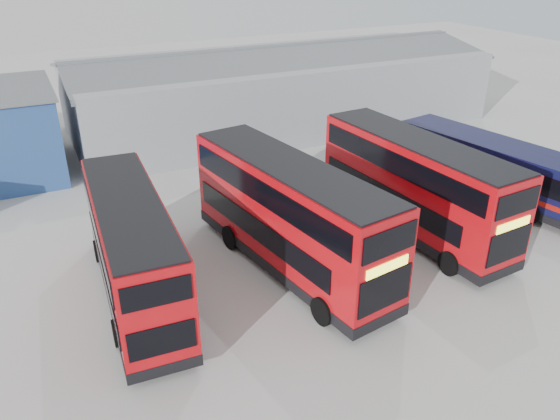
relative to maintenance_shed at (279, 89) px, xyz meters
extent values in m
plane|color=#A2A29D|center=(-8.00, -20.00, -2.60)|extent=(120.00, 120.00, 0.00)
cube|color=#8D929A|center=(0.00, 0.00, -0.10)|extent=(30.00, 12.00, 5.00)
cube|color=#585C61|center=(0.00, -2.80, 2.65)|extent=(30.50, 6.33, 1.29)
cube|color=#585C61|center=(0.00, 2.80, 2.65)|extent=(30.50, 6.33, 1.29)
cube|color=#B80A11|center=(-14.93, -18.28, -0.34)|extent=(2.93, 10.12, 3.86)
cube|color=black|center=(-14.93, -18.28, -2.08)|extent=(2.97, 10.16, 0.43)
cube|color=black|center=(-13.75, -18.73, -0.79)|extent=(0.51, 8.47, 0.90)
cube|color=black|center=(-16.16, -18.60, -0.79)|extent=(0.51, 8.47, 0.90)
cube|color=black|center=(-13.73, -18.35, 0.83)|extent=(0.56, 9.42, 0.90)
cube|color=black|center=(-16.14, -18.21, 0.83)|extent=(0.56, 9.42, 0.90)
cube|color=black|center=(-14.66, -13.27, -0.89)|extent=(2.14, 0.16, 1.29)
cube|color=black|center=(-14.66, -13.27, 0.83)|extent=(2.14, 0.16, 0.90)
cube|color=#F5FB35|center=(-14.66, -13.26, -0.03)|extent=(1.71, 0.13, 0.33)
cube|color=black|center=(-15.21, -23.29, -0.89)|extent=(2.09, 0.16, 1.05)
cube|color=black|center=(-15.21, -23.29, 0.83)|extent=(2.09, 0.16, 0.86)
cube|color=black|center=(-14.93, -18.28, 1.61)|extent=(2.77, 9.96, 0.10)
cylinder|color=black|center=(-13.60, -14.87, -2.11)|extent=(0.36, 1.01, 0.99)
cylinder|color=black|center=(-15.88, -14.75, -2.11)|extent=(0.36, 1.01, 0.99)
cylinder|color=black|center=(-13.93, -20.86, -2.11)|extent=(0.36, 1.01, 0.99)
cylinder|color=black|center=(-16.21, -20.74, -2.11)|extent=(0.36, 1.01, 0.99)
cube|color=#B80A11|center=(-8.57, -18.80, -0.08)|extent=(4.32, 11.41, 4.30)
cube|color=black|center=(-8.57, -18.80, -2.02)|extent=(4.37, 11.46, 0.48)
cube|color=black|center=(-9.97, -18.59, -0.59)|extent=(1.49, 9.34, 1.01)
cube|color=black|center=(-7.30, -18.18, -0.59)|extent=(1.49, 9.34, 1.01)
cube|color=black|center=(-9.90, -19.01, 1.21)|extent=(1.65, 10.38, 1.01)
cube|color=black|center=(-7.24, -18.60, 1.21)|extent=(1.65, 10.38, 1.01)
cube|color=black|center=(-7.72, -24.33, -0.69)|extent=(2.37, 0.42, 1.43)
cube|color=black|center=(-7.72, -24.33, 1.21)|extent=(2.37, 0.42, 1.01)
cube|color=#F5FB35|center=(-7.72, -24.34, 0.26)|extent=(1.89, 0.33, 0.37)
cube|color=black|center=(-9.42, -13.28, -0.69)|extent=(2.31, 0.41, 1.17)
cube|color=black|center=(-9.42, -13.28, 1.21)|extent=(2.31, 0.41, 0.95)
cube|color=black|center=(-8.57, -18.80, 2.08)|extent=(4.14, 11.23, 0.11)
cylinder|color=black|center=(-9.24, -22.82, -2.05)|extent=(0.50, 1.14, 1.10)
cylinder|color=black|center=(-6.72, -22.43, -2.05)|extent=(0.50, 1.14, 1.10)
cylinder|color=black|center=(-10.26, -16.22, -2.05)|extent=(0.50, 1.14, 1.10)
cylinder|color=black|center=(-7.74, -15.83, -2.05)|extent=(0.50, 1.14, 1.10)
cube|color=#B80A11|center=(-1.86, -18.43, -0.15)|extent=(3.40, 11.03, 4.19)
cube|color=black|center=(-1.86, -18.43, -2.03)|extent=(3.45, 11.08, 0.47)
cube|color=black|center=(-3.21, -18.11, -0.64)|extent=(0.75, 9.19, 0.98)
cube|color=black|center=(-0.58, -17.91, -0.64)|extent=(0.75, 9.19, 0.98)
cube|color=black|center=(-3.17, -18.53, 1.12)|extent=(0.83, 10.22, 0.98)
cube|color=black|center=(-0.55, -18.33, 1.12)|extent=(0.83, 10.22, 0.98)
cube|color=black|center=(-1.45, -23.86, -0.74)|extent=(2.33, 0.23, 1.40)
cube|color=black|center=(-1.45, -23.86, 1.12)|extent=(2.33, 0.23, 0.98)
cube|color=#F5FB35|center=(-1.45, -23.87, 0.19)|extent=(1.86, 0.18, 0.36)
cube|color=black|center=(-2.28, -12.99, -0.74)|extent=(2.27, 0.22, 1.14)
cube|color=black|center=(-2.28, -12.99, 1.12)|extent=(2.27, 0.22, 0.93)
cube|color=black|center=(-1.86, -18.43, 1.97)|extent=(3.24, 10.86, 0.10)
cylinder|color=black|center=(-2.82, -22.29, -2.07)|extent=(0.41, 1.10, 1.08)
cylinder|color=black|center=(-0.34, -22.10, -2.07)|extent=(0.41, 1.10, 1.08)
cylinder|color=black|center=(-3.31, -15.79, -2.07)|extent=(0.41, 1.10, 1.08)
cylinder|color=black|center=(-0.83, -15.60, -2.07)|extent=(0.41, 1.10, 1.08)
cube|color=black|center=(4.65, -17.06, -0.88)|extent=(4.51, 11.57, 2.72)
cube|color=black|center=(4.65, -17.06, -2.06)|extent=(4.56, 11.62, 0.41)
cube|color=#98110B|center=(4.65, -17.06, -1.37)|extent=(4.55, 11.60, 0.26)
cube|color=black|center=(5.99, -17.13, -0.45)|extent=(1.71, 9.31, 0.98)
cube|color=black|center=(3.42, -17.59, -0.45)|extent=(1.71, 9.31, 0.98)
cube|color=black|center=(3.65, -11.48, -0.70)|extent=(2.28, 0.46, 1.33)
cylinder|color=black|center=(5.16, -12.90, -2.07)|extent=(0.51, 1.11, 1.07)
cylinder|color=black|center=(2.73, -13.33, -2.07)|extent=(0.51, 1.11, 1.07)
cylinder|color=black|center=(6.42, -19.97, -2.07)|extent=(0.51, 1.11, 1.07)
cylinder|color=black|center=(4.00, -20.41, -2.07)|extent=(0.51, 1.11, 1.07)
camera|label=1|loc=(-17.71, -36.67, 10.05)|focal=35.00mm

